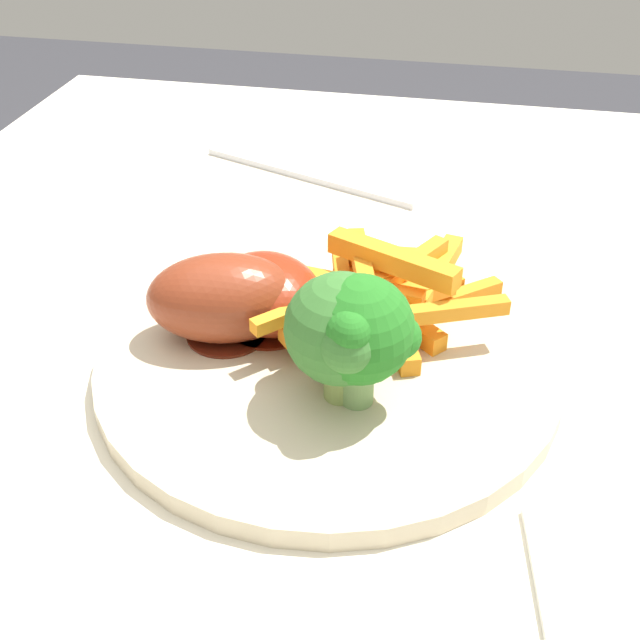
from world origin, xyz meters
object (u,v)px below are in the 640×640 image
(broccoli_floret_back, at_px, (335,319))
(chicken_drumstick_far, at_px, (274,298))
(dining_table, at_px, (302,621))
(chicken_drumstick_near, at_px, (232,299))
(fork, at_px, (308,175))
(broccoli_floret_middle, at_px, (360,330))
(carrot_fries_pile, at_px, (381,296))
(dinner_plate, at_px, (320,360))
(broccoli_floret_front, at_px, (346,330))

(broccoli_floret_back, xyz_separation_m, chicken_drumstick_far, (0.04, 0.04, -0.02))
(broccoli_floret_back, bearing_deg, dining_table, 172.33)
(dining_table, xyz_separation_m, broccoli_floret_back, (0.05, -0.01, 0.17))
(chicken_drumstick_near, bearing_deg, chicken_drumstick_far, -62.70)
(fork, bearing_deg, chicken_drumstick_near, 113.01)
(chicken_drumstick_far, bearing_deg, broccoli_floret_middle, -133.12)
(carrot_fries_pile, height_order, chicken_drumstick_far, carrot_fries_pile)
(broccoli_floret_middle, bearing_deg, fork, 17.07)
(carrot_fries_pile, distance_m, chicken_drumstick_near, 0.08)
(fork, bearing_deg, broccoli_floret_back, 125.90)
(dining_table, distance_m, carrot_fries_pile, 0.19)
(dinner_plate, xyz_separation_m, chicken_drumstick_far, (0.02, 0.03, 0.03))
(broccoli_floret_back, distance_m, chicken_drumstick_far, 0.06)
(fork, bearing_deg, broccoli_floret_middle, 127.95)
(chicken_drumstick_near, bearing_deg, fork, 2.14)
(dinner_plate, xyz_separation_m, broccoli_floret_middle, (-0.04, -0.03, 0.05))
(dining_table, relative_size, dinner_plate, 4.11)
(carrot_fries_pile, bearing_deg, dinner_plate, 144.03)
(broccoli_floret_back, height_order, chicken_drumstick_far, broccoli_floret_back)
(dinner_plate, bearing_deg, dining_table, -176.57)
(chicken_drumstick_far, distance_m, fork, 0.22)
(broccoli_floret_middle, height_order, carrot_fries_pile, broccoli_floret_middle)
(chicken_drumstick_near, relative_size, fork, 0.72)
(chicken_drumstick_near, bearing_deg, carrot_fries_pile, -66.85)
(broccoli_floret_middle, bearing_deg, broccoli_floret_back, 43.62)
(broccoli_floret_front, bearing_deg, broccoli_floret_middle, -98.70)
(chicken_drumstick_far, height_order, fork, chicken_drumstick_far)
(dinner_plate, relative_size, fork, 1.30)
(fork, bearing_deg, dinner_plate, 124.55)
(dining_table, bearing_deg, chicken_drumstick_near, 34.21)
(dinner_plate, xyz_separation_m, broccoli_floret_front, (-0.03, -0.02, 0.05))
(chicken_drumstick_far, bearing_deg, dinner_plate, -118.09)
(dining_table, distance_m, fork, 0.34)
(chicken_drumstick_far, bearing_deg, carrot_fries_pile, -68.39)
(dinner_plate, bearing_deg, broccoli_floret_back, -151.05)
(dining_table, relative_size, chicken_drumstick_far, 8.95)
(dining_table, xyz_separation_m, chicken_drumstick_far, (0.09, 0.03, 0.15))
(chicken_drumstick_near, bearing_deg, dining_table, -145.79)
(dinner_plate, relative_size, carrot_fries_pile, 1.63)
(carrot_fries_pile, xyz_separation_m, chicken_drumstick_near, (-0.03, 0.08, 0.01))
(dining_table, distance_m, chicken_drumstick_near, 0.18)
(dinner_plate, height_order, fork, dinner_plate)
(fork, bearing_deg, broccoli_floret_front, 126.69)
(broccoli_floret_middle, distance_m, fork, 0.29)
(broccoli_floret_back, xyz_separation_m, chicken_drumstick_near, (0.03, 0.06, -0.01))
(dinner_plate, bearing_deg, fork, 13.68)
(broccoli_floret_middle, distance_m, chicken_drumstick_near, 0.09)
(broccoli_floret_front, bearing_deg, fork, 15.81)
(dining_table, xyz_separation_m, fork, (0.31, 0.06, 0.12))
(chicken_drumstick_far, bearing_deg, dining_table, -159.43)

